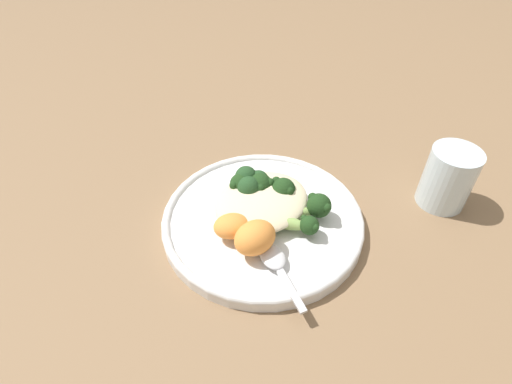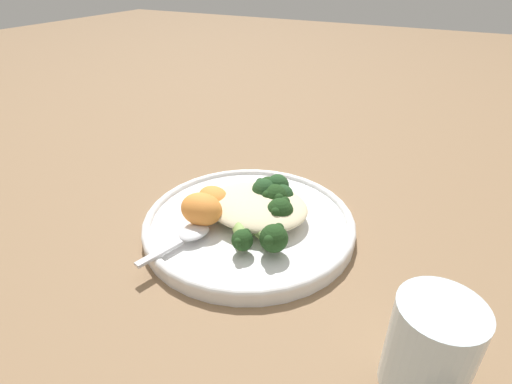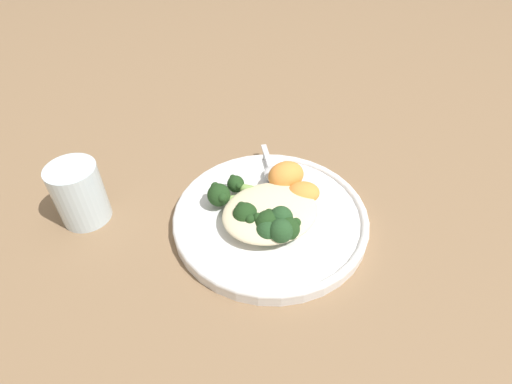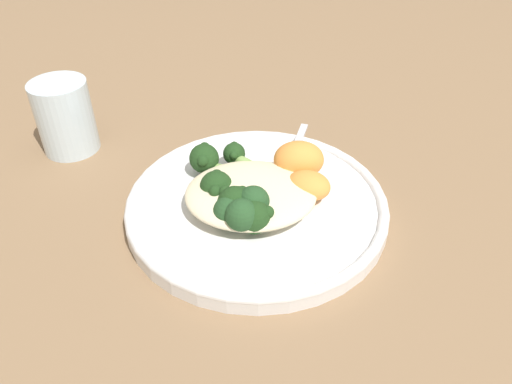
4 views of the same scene
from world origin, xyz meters
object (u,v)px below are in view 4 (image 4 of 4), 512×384
(broccoli_stalk_1, at_px, (219,165))
(sweet_potato_chunk_0, at_px, (308,185))
(plate, at_px, (257,204))
(broccoli_stalk_4, at_px, (257,211))
(kale_tuft, at_px, (243,210))
(broccoli_stalk_2, at_px, (233,188))
(spoon, at_px, (292,154))
(water_glass, at_px, (65,117))
(sweet_potato_chunk_1, at_px, (299,160))
(broccoli_stalk_0, at_px, (246,164))
(quinoa_mound, at_px, (251,194))
(broccoli_stalk_3, at_px, (242,200))

(broccoli_stalk_1, bearing_deg, sweet_potato_chunk_0, -172.32)
(plate, height_order, broccoli_stalk_4, broccoli_stalk_4)
(plate, distance_m, kale_tuft, 0.06)
(plate, distance_m, broccoli_stalk_2, 0.04)
(plate, bearing_deg, kale_tuft, 71.79)
(spoon, height_order, water_glass, water_glass)
(sweet_potato_chunk_0, bearing_deg, sweet_potato_chunk_1, -78.90)
(broccoli_stalk_0, height_order, broccoli_stalk_4, broccoli_stalk_4)
(quinoa_mound, xyz_separation_m, sweet_potato_chunk_1, (-0.05, -0.05, 0.01))
(sweet_potato_chunk_0, xyz_separation_m, water_glass, (0.30, -0.13, 0.01))
(broccoli_stalk_1, distance_m, broccoli_stalk_2, 0.05)
(broccoli_stalk_2, bearing_deg, water_glass, -46.58)
(spoon, bearing_deg, broccoli_stalk_0, 134.94)
(kale_tuft, bearing_deg, plate, -108.21)
(broccoli_stalk_1, relative_size, kale_tuft, 1.88)
(broccoli_stalk_3, relative_size, water_glass, 0.84)
(broccoli_stalk_1, bearing_deg, kale_tuft, 137.61)
(broccoli_stalk_3, height_order, water_glass, water_glass)
(broccoli_stalk_1, bearing_deg, spoon, -127.84)
(broccoli_stalk_0, bearing_deg, broccoli_stalk_3, 141.69)
(spoon, bearing_deg, sweet_potato_chunk_0, -155.01)
(broccoli_stalk_0, height_order, broccoli_stalk_1, broccoli_stalk_1)
(broccoli_stalk_0, xyz_separation_m, broccoli_stalk_3, (0.00, 0.07, 0.01))
(broccoli_stalk_0, bearing_deg, sweet_potato_chunk_1, -130.33)
(broccoli_stalk_1, bearing_deg, plate, 166.02)
(quinoa_mound, xyz_separation_m, water_glass, (0.24, -0.14, 0.01))
(kale_tuft, bearing_deg, broccoli_stalk_4, -170.37)
(kale_tuft, xyz_separation_m, spoon, (-0.06, -0.12, -0.02))
(sweet_potato_chunk_0, relative_size, spoon, 0.46)
(sweet_potato_chunk_0, xyz_separation_m, sweet_potato_chunk_1, (0.01, -0.04, 0.01))
(kale_tuft, relative_size, water_glass, 0.63)
(quinoa_mound, distance_m, kale_tuft, 0.04)
(broccoli_stalk_3, bearing_deg, kale_tuft, 45.54)
(broccoli_stalk_2, height_order, spoon, broccoli_stalk_2)
(broccoli_stalk_3, relative_size, spoon, 0.74)
(broccoli_stalk_0, relative_size, broccoli_stalk_1, 0.79)
(broccoli_stalk_1, relative_size, spoon, 1.03)
(broccoli_stalk_0, relative_size, sweet_potato_chunk_0, 1.79)
(broccoli_stalk_3, xyz_separation_m, sweet_potato_chunk_0, (-0.07, -0.03, -0.00))
(broccoli_stalk_1, xyz_separation_m, broccoli_stalk_3, (-0.03, 0.07, 0.00))
(broccoli_stalk_4, height_order, spoon, broccoli_stalk_4)
(plate, bearing_deg, broccoli_stalk_2, 5.85)
(kale_tuft, bearing_deg, broccoli_stalk_0, -91.37)
(broccoli_stalk_0, distance_m, kale_tuft, 0.09)
(broccoli_stalk_4, distance_m, sweet_potato_chunk_0, 0.07)
(spoon, bearing_deg, broccoli_stalk_4, 175.90)
(broccoli_stalk_2, distance_m, sweet_potato_chunk_1, 0.09)
(broccoli_stalk_1, xyz_separation_m, sweet_potato_chunk_0, (-0.10, 0.04, 0.00))
(quinoa_mound, xyz_separation_m, broccoli_stalk_0, (0.01, -0.06, -0.00))
(plate, bearing_deg, sweet_potato_chunk_1, -139.20)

